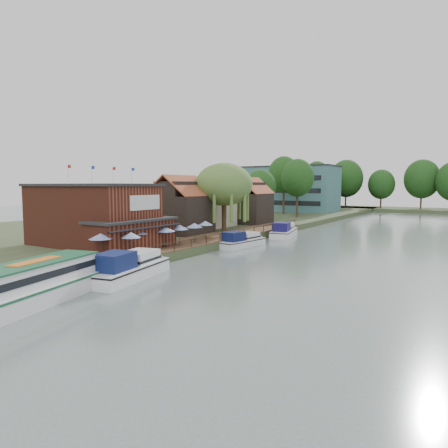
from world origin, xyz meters
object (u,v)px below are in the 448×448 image
Objects in this scene: cruiser_1 at (242,239)px; umbrella_5 at (194,233)px; umbrella_6 at (206,230)px; cruiser_0 at (129,264)px; cottage_b at (203,202)px; pub at (104,215)px; cottage_c at (249,200)px; willow at (224,198)px; cruiser_2 at (284,229)px; umbrella_4 at (180,235)px; cottage_a at (180,204)px; swan at (58,289)px; hotel_block at (289,189)px; umbrella_2 at (138,240)px; tour_boat at (28,284)px; umbrella_3 at (165,237)px; umbrella_0 at (101,246)px; umbrella_1 at (131,244)px.

umbrella_5 is at bearing -110.64° from cruiser_1.
cruiser_0 is (4.45, -17.76, -0.99)m from umbrella_6.
cottage_b reaches higher than cruiser_1.
pub is 34.01m from cottage_c.
cruiser_2 is (6.88, 6.83, -5.01)m from willow.
umbrella_4 is (6.76, -28.68, -2.96)m from cottage_c.
cruiser_2 is (11.38, 11.83, -4.05)m from cottage_a.
cruiser_1 reaches higher than swan.
hotel_block is 73.00m from umbrella_2.
willow is at bearing 96.59° from umbrella_2.
cottage_b is 4.04× the size of umbrella_6.
pub is 2.02× the size of cruiser_2.
willow is at bearing 92.85° from cruiser_0.
umbrella_2 is at bearing -83.41° from willow.
cottage_c is 42.30m from cruiser_0.
cottage_c is 51.08m from tour_boat.
umbrella_3 is 2.49m from umbrella_4.
umbrella_4 and umbrella_6 have the same top height.
umbrella_3 is at bearing 22.94° from pub.
cottage_a is at bearing 106.10° from cruiser_0.
umbrella_2 is 1.00× the size of umbrella_3.
cottage_a is at bearing 113.89° from umbrella_2.
pub reaches higher than umbrella_4.
cruiser_0 is (14.84, -31.69, -3.96)m from cottage_b.
cottage_c is 23.99m from umbrella_6.
cottage_b is 9.85m from cottage_c.
hotel_block reaches higher than umbrella_6.
cottage_b reaches higher than cruiser_0.
pub reaches higher than umbrella_3.
umbrella_3 reaches higher than swan.
cottage_a is at bearing 93.81° from pub.
umbrella_4 is at bearing -77.49° from willow.
cruiser_0 is (5.13, -1.39, -0.99)m from umbrella_0.
cottage_c is at bearing -77.80° from hotel_block.
willow is 4.39× the size of umbrella_1.
cruiser_0 is 9.09m from tour_boat.
umbrella_4 and umbrella_5 have the same top height.
umbrella_3 is 5.18m from umbrella_5.
pub is 8.42× the size of umbrella_5.
pub reaches higher than cruiser_0.
umbrella_6 is at bearing 91.93° from umbrella_3.
umbrella_4 is (1.05, 10.61, 0.00)m from umbrella_0.
umbrella_3 is 10.44m from cruiser_0.
umbrella_4 is (14.76, -65.68, -4.86)m from hotel_block.
umbrella_3 reaches higher than cruiser_0.
umbrella_5 is 15.24m from cruiser_0.
cruiser_0 is at bearing -61.37° from cottage_a.
cottage_a is (7.00, -56.00, -1.90)m from hotel_block.
pub reaches higher than cruiser_2.
umbrella_4 is at bearing 96.26° from cruiser_0.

